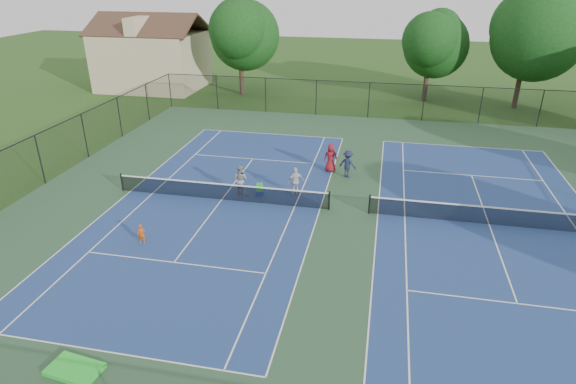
% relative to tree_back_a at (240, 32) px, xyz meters
% --- Properties ---
extents(ground, '(140.00, 140.00, 0.00)m').
position_rel_tree_back_a_xyz_m(ground, '(13.00, -24.00, -6.04)').
color(ground, '#234716').
rests_on(ground, ground).
extents(court_pad, '(36.00, 36.00, 0.01)m').
position_rel_tree_back_a_xyz_m(court_pad, '(13.00, -24.00, -6.03)').
color(court_pad, '#2C4E31').
rests_on(court_pad, ground).
extents(tennis_court_left, '(12.00, 23.83, 1.07)m').
position_rel_tree_back_a_xyz_m(tennis_court_left, '(6.00, -24.00, -5.94)').
color(tennis_court_left, navy).
rests_on(tennis_court_left, ground).
extents(tennis_court_right, '(12.00, 23.83, 1.07)m').
position_rel_tree_back_a_xyz_m(tennis_court_right, '(20.00, -24.00, -5.94)').
color(tennis_court_right, navy).
rests_on(tennis_court_right, ground).
extents(perimeter_fence, '(36.08, 36.08, 3.02)m').
position_rel_tree_back_a_xyz_m(perimeter_fence, '(13.00, -24.00, -4.44)').
color(perimeter_fence, black).
rests_on(perimeter_fence, ground).
extents(tree_back_a, '(6.80, 6.80, 9.15)m').
position_rel_tree_back_a_xyz_m(tree_back_a, '(0.00, 0.00, 0.00)').
color(tree_back_a, '#2D2116').
rests_on(tree_back_a, ground).
extents(tree_back_c, '(6.00, 6.00, 8.40)m').
position_rel_tree_back_a_xyz_m(tree_back_c, '(18.00, 1.00, -0.56)').
color(tree_back_c, '#2D2116').
rests_on(tree_back_c, ground).
extents(tree_back_d, '(7.80, 7.80, 10.37)m').
position_rel_tree_back_a_xyz_m(tree_back_d, '(26.00, 0.00, 0.79)').
color(tree_back_d, '#2D2116').
rests_on(tree_back_d, ground).
extents(clapboard_house, '(10.80, 8.10, 7.65)m').
position_rel_tree_back_a_xyz_m(clapboard_house, '(-10.00, 1.00, -2.95)').
color(clapboard_house, tan).
rests_on(clapboard_house, ground).
extents(child_player, '(0.40, 0.32, 0.95)m').
position_rel_tree_back_a_xyz_m(child_player, '(3.88, -29.14, -5.56)').
color(child_player, '#CB4A0D').
rests_on(child_player, ground).
extents(instructor, '(1.01, 0.90, 1.74)m').
position_rel_tree_back_a_xyz_m(instructor, '(6.83, -23.02, -5.17)').
color(instructor, gray).
rests_on(instructor, ground).
extents(bystander_a, '(1.04, 0.82, 1.64)m').
position_rel_tree_back_a_xyz_m(bystander_a, '(9.86, -22.50, -5.22)').
color(bystander_a, silver).
rests_on(bystander_a, ground).
extents(bystander_b, '(1.26, 0.98, 1.71)m').
position_rel_tree_back_a_xyz_m(bystander_b, '(12.48, -19.35, -5.18)').
color(bystander_b, '#1B203C').
rests_on(bystander_b, ground).
extents(bystander_c, '(0.88, 0.57, 1.80)m').
position_rel_tree_back_a_xyz_m(bystander_c, '(11.36, -18.69, -5.14)').
color(bystander_c, maroon).
rests_on(bystander_c, ground).
extents(ball_crate, '(0.42, 0.35, 0.29)m').
position_rel_tree_back_a_xyz_m(ball_crate, '(7.92, -23.03, -5.89)').
color(ball_crate, navy).
rests_on(ball_crate, ground).
extents(ball_hopper, '(0.38, 0.31, 0.43)m').
position_rel_tree_back_a_xyz_m(ball_hopper, '(7.92, -23.03, -5.53)').
color(ball_hopper, green).
rests_on(ball_hopper, ball_crate).
extents(green_tarp, '(1.80, 1.21, 0.16)m').
position_rel_tree_back_a_xyz_m(green_tarp, '(5.50, -36.86, -5.95)').
color(green_tarp, '#21C71C').
rests_on(green_tarp, ground).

